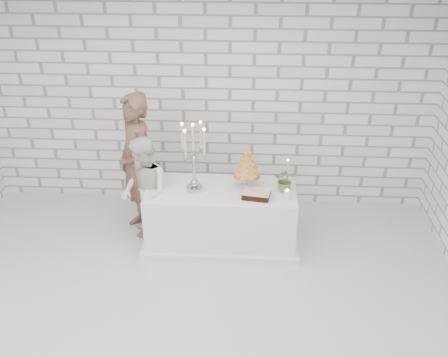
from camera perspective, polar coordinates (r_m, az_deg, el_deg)
ground at (r=5.49m, az=-4.14°, el=-15.22°), size 6.00×5.00×0.01m
ceiling at (r=4.09m, az=-5.63°, el=17.25°), size 6.00×5.00×0.01m
wall_back at (r=6.88m, az=-1.97°, el=8.78°), size 6.00×0.01×3.00m
cake_table at (r=6.37m, az=-0.31°, el=-4.11°), size 1.80×0.80×0.75m
groom at (r=6.44m, az=-9.65°, el=1.48°), size 0.75×0.81×1.85m
bride at (r=6.30m, az=-8.81°, el=-1.43°), size 0.79×0.85×1.40m
candelabra at (r=5.97m, az=-3.39°, el=2.36°), size 0.43×0.43×0.86m
croquembouche at (r=6.11m, az=2.56°, el=1.21°), size 0.36×0.36×0.51m
chocolate_cake at (r=6.00m, az=3.60°, el=-1.70°), size 0.34×0.27×0.08m
pillar_candle at (r=5.97m, az=7.01°, el=-1.80°), size 0.09×0.09×0.12m
extra_taper at (r=6.26m, az=7.03°, el=0.71°), size 0.07×0.07×0.32m
flowers at (r=6.11m, az=6.84°, el=-0.12°), size 0.29×0.26×0.30m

